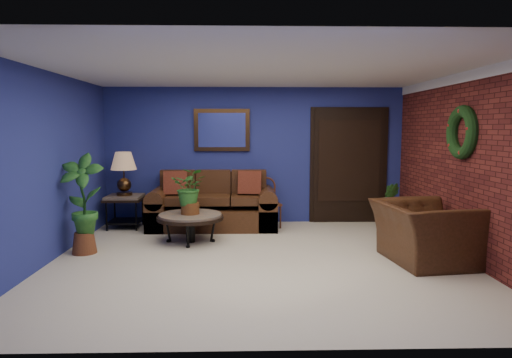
{
  "coord_description": "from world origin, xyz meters",
  "views": [
    {
      "loc": [
        -0.19,
        -5.93,
        1.76
      ],
      "look_at": [
        -0.02,
        0.55,
        1.03
      ],
      "focal_mm": 32.0,
      "sensor_mm": 36.0,
      "label": 1
    }
  ],
  "objects_px": {
    "coffee_table": "(190,218)",
    "sofa": "(213,209)",
    "end_table": "(125,203)",
    "armchair": "(423,233)",
    "table_lamp": "(124,168)",
    "side_chair": "(268,199)"
  },
  "relations": [
    {
      "from": "coffee_table",
      "to": "sofa",
      "type": "bearing_deg",
      "value": 75.42
    },
    {
      "from": "end_table",
      "to": "armchair",
      "type": "xyz_separation_m",
      "value": [
        4.45,
        -2.19,
        -0.05
      ]
    },
    {
      "from": "sofa",
      "to": "coffee_table",
      "type": "bearing_deg",
      "value": -104.58
    },
    {
      "from": "end_table",
      "to": "armchair",
      "type": "relative_size",
      "value": 0.53
    },
    {
      "from": "sofa",
      "to": "table_lamp",
      "type": "xyz_separation_m",
      "value": [
        -1.55,
        -0.03,
        0.73
      ]
    },
    {
      "from": "armchair",
      "to": "end_table",
      "type": "bearing_deg",
      "value": 56.26
    },
    {
      "from": "armchair",
      "to": "side_chair",
      "type": "bearing_deg",
      "value": 32.88
    },
    {
      "from": "sofa",
      "to": "side_chair",
      "type": "relative_size",
      "value": 2.54
    },
    {
      "from": "side_chair",
      "to": "armchair",
      "type": "height_order",
      "value": "side_chair"
    },
    {
      "from": "end_table",
      "to": "armchair",
      "type": "distance_m",
      "value": 4.96
    },
    {
      "from": "coffee_table",
      "to": "end_table",
      "type": "distance_m",
      "value": 1.65
    },
    {
      "from": "coffee_table",
      "to": "end_table",
      "type": "xyz_separation_m",
      "value": [
        -1.27,
        1.05,
        0.06
      ]
    },
    {
      "from": "coffee_table",
      "to": "armchair",
      "type": "distance_m",
      "value": 3.38
    },
    {
      "from": "coffee_table",
      "to": "armchair",
      "type": "bearing_deg",
      "value": -19.86
    },
    {
      "from": "sofa",
      "to": "end_table",
      "type": "xyz_separation_m",
      "value": [
        -1.55,
        -0.03,
        0.12
      ]
    },
    {
      "from": "coffee_table",
      "to": "side_chair",
      "type": "relative_size",
      "value": 1.17
    },
    {
      "from": "table_lamp",
      "to": "side_chair",
      "type": "distance_m",
      "value": 2.59
    },
    {
      "from": "side_chair",
      "to": "sofa",
      "type": "bearing_deg",
      "value": 167.77
    },
    {
      "from": "table_lamp",
      "to": "armchair",
      "type": "distance_m",
      "value": 5.01
    },
    {
      "from": "coffee_table",
      "to": "table_lamp",
      "type": "xyz_separation_m",
      "value": [
        -1.27,
        1.05,
        0.67
      ]
    },
    {
      "from": "side_chair",
      "to": "armchair",
      "type": "relative_size",
      "value": 0.73
    },
    {
      "from": "end_table",
      "to": "table_lamp",
      "type": "distance_m",
      "value": 0.61
    }
  ]
}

